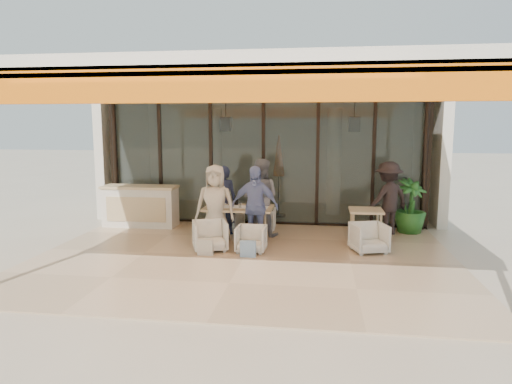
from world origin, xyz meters
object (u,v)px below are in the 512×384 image
at_px(chair_near_right, 251,238).
at_px(standing_woman, 388,199).
at_px(chair_far_left, 228,217).
at_px(chair_far_right, 263,218).
at_px(host_counter, 141,206).
at_px(potted_palm, 410,206).
at_px(diner_periwinkle, 255,206).
at_px(diner_grey, 260,198).
at_px(dining_table, 238,209).
at_px(diner_navy, 224,200).
at_px(diner_cream, 215,205).
at_px(chair_near_left, 210,234).
at_px(side_table, 366,214).
at_px(side_chair, 369,237).

xyz_separation_m(chair_near_right, standing_woman, (2.90, 1.87, 0.56)).
distance_m(chair_far_left, chair_far_right, 0.84).
height_order(host_counter, potted_palm, potted_palm).
bearing_deg(diner_periwinkle, diner_grey, 95.90).
relative_size(chair_far_left, potted_palm, 0.50).
xyz_separation_m(dining_table, chair_far_right, (0.43, 0.94, -0.38)).
height_order(diner_navy, diner_cream, diner_cream).
bearing_deg(chair_near_right, potted_palm, 32.83).
distance_m(host_counter, chair_near_left, 2.94).
bearing_deg(side_table, side_chair, -90.00).
distance_m(side_chair, potted_palm, 2.16).
bearing_deg(diner_periwinkle, dining_table, 138.93).
bearing_deg(diner_grey, dining_table, 53.98).
distance_m(chair_far_left, potted_palm, 4.31).
relative_size(diner_grey, diner_periwinkle, 1.05).
height_order(diner_periwinkle, side_table, diner_periwinkle).
relative_size(diner_periwinkle, side_chair, 2.57).
bearing_deg(side_table, chair_far_right, 159.91).
height_order(chair_far_right, diner_periwinkle, diner_periwinkle).
bearing_deg(chair_near_left, side_chair, -14.76).
distance_m(host_counter, diner_cream, 2.66).
relative_size(dining_table, diner_cream, 0.88).
distance_m(chair_far_left, chair_near_right, 2.08).
relative_size(dining_table, side_table, 2.01).
bearing_deg(diner_grey, standing_woman, -163.04).
xyz_separation_m(dining_table, side_chair, (2.76, -0.66, -0.36)).
bearing_deg(diner_grey, chair_far_right, -82.23).
bearing_deg(standing_woman, host_counter, -34.32).
height_order(chair_far_left, diner_cream, diner_cream).
distance_m(chair_near_right, potted_palm, 4.06).
relative_size(chair_near_left, standing_woman, 0.40).
bearing_deg(host_counter, chair_near_right, -31.85).
relative_size(dining_table, chair_near_left, 2.20).
distance_m(host_counter, potted_palm, 6.53).
bearing_deg(standing_woman, chair_near_left, -7.38).
relative_size(diner_navy, potted_palm, 1.25).
relative_size(chair_near_left, diner_navy, 0.42).
bearing_deg(diner_cream, chair_far_right, 57.98).
xyz_separation_m(chair_far_right, diner_cream, (-0.84, -1.40, 0.55)).
bearing_deg(potted_palm, side_table, -136.24).
xyz_separation_m(dining_table, standing_woman, (3.33, 0.91, 0.17)).
xyz_separation_m(chair_near_left, diner_periwinkle, (0.84, 0.50, 0.51)).
relative_size(dining_table, chair_far_left, 2.30).
bearing_deg(potted_palm, chair_near_right, -148.46).
distance_m(chair_near_right, diner_cream, 1.13).
bearing_deg(diner_periwinkle, standing_woman, 31.17).
distance_m(chair_far_right, diner_navy, 1.10).
bearing_deg(diner_grey, diner_periwinkle, 97.77).
height_order(chair_near_right, side_table, side_table).
relative_size(chair_near_left, side_chair, 1.03).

